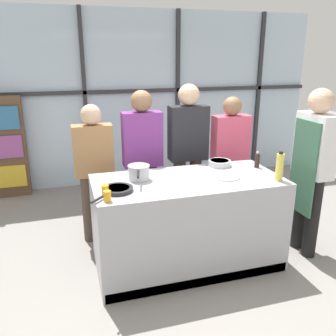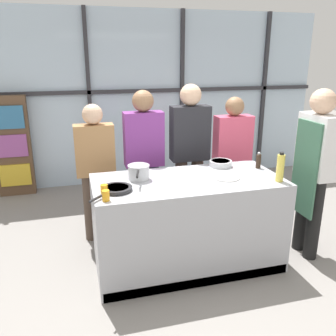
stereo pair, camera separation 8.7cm
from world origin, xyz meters
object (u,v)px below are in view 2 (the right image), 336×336
at_px(spectator_far_right, 232,154).
at_px(saucepan, 139,172).
at_px(chef, 314,165).
at_px(pepper_grinder, 258,161).
at_px(oil_bottle, 280,168).
at_px(spectator_center_left, 144,155).
at_px(spectator_far_left, 96,166).
at_px(white_plate, 226,177).
at_px(frying_pan, 116,189).
at_px(juice_glass_far, 104,190).
at_px(juice_glass_near, 106,196).
at_px(mixing_bowl, 221,163).
at_px(spectator_center_right, 190,149).

height_order(spectator_far_right, saucepan, spectator_far_right).
height_order(chef, pepper_grinder, chef).
distance_m(saucepan, oil_bottle, 1.36).
height_order(spectator_center_left, saucepan, spectator_center_left).
distance_m(chef, spectator_far_left, 2.36).
relative_size(white_plate, pepper_grinder, 1.54).
relative_size(frying_pan, juice_glass_far, 4.39).
distance_m(white_plate, juice_glass_near, 1.24).
distance_m(chef, pepper_grinder, 0.56).
distance_m(spectator_far_right, mixing_bowl, 0.60).
bearing_deg(oil_bottle, white_plate, 153.65).
height_order(spectator_far_left, spectator_center_left, spectator_center_left).
xyz_separation_m(spectator_center_left, spectator_far_right, (1.12, -0.00, -0.07)).
xyz_separation_m(spectator_center_right, mixing_bowl, (0.20, -0.48, -0.05)).
height_order(white_plate, oil_bottle, oil_bottle).
height_order(spectator_far_left, saucepan, spectator_far_left).
bearing_deg(oil_bottle, spectator_center_right, 117.13).
distance_m(spectator_far_left, frying_pan, 0.94).
height_order(spectator_center_left, juice_glass_far, spectator_center_left).
bearing_deg(spectator_far_right, chef, 117.19).
relative_size(spectator_center_right, mixing_bowl, 7.28).
height_order(spectator_center_left, oil_bottle, spectator_center_left).
relative_size(chef, spectator_center_right, 1.00).
bearing_deg(frying_pan, spectator_center_left, 64.46).
bearing_deg(juice_glass_far, spectator_center_left, 60.88).
bearing_deg(juice_glass_far, frying_pan, 30.57).
xyz_separation_m(chef, saucepan, (-1.79, 0.26, -0.01)).
bearing_deg(chef, juice_glass_near, 95.18).
relative_size(white_plate, juice_glass_near, 2.96).
bearing_deg(spectator_far_right, saucepan, 27.27).
height_order(spectator_center_right, saucepan, spectator_center_right).
bearing_deg(white_plate, spectator_center_left, 127.60).
distance_m(spectator_center_left, mixing_bowl, 0.90).
bearing_deg(chef, pepper_grinder, 58.68).
height_order(spectator_center_right, juice_glass_near, spectator_center_right).
relative_size(pepper_grinder, juice_glass_far, 1.92).
height_order(spectator_far_right, oil_bottle, spectator_far_right).
bearing_deg(spectator_center_left, frying_pan, 64.46).
bearing_deg(pepper_grinder, spectator_center_right, 131.05).
relative_size(spectator_far_right, juice_glass_far, 17.43).
xyz_separation_m(spectator_far_left, juice_glass_near, (0.01, -1.13, 0.08)).
bearing_deg(juice_glass_far, oil_bottle, -2.97).
bearing_deg(frying_pan, spectator_center_right, 42.77).
distance_m(saucepan, juice_glass_near, 0.59).
distance_m(juice_glass_near, juice_glass_far, 0.14).
distance_m(spectator_far_right, juice_glass_far, 1.94).
bearing_deg(white_plate, saucepan, 168.03).
bearing_deg(oil_bottle, saucepan, 162.71).
relative_size(oil_bottle, pepper_grinder, 1.62).
bearing_deg(spectator_far_right, white_plate, 61.55).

